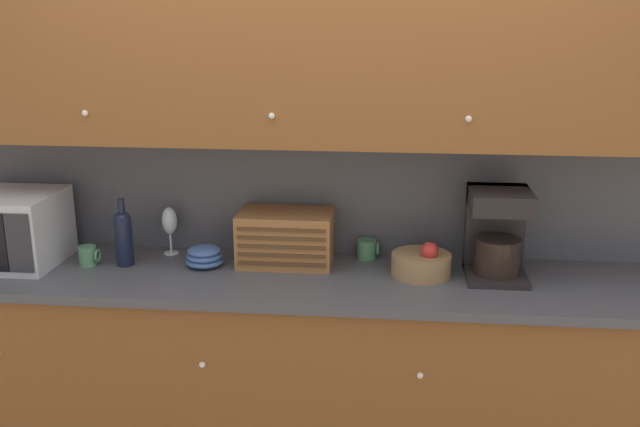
% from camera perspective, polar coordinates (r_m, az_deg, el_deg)
% --- Properties ---
extents(ground_plane, '(24.00, 24.00, 0.00)m').
position_cam_1_polar(ground_plane, '(3.79, 0.35, -16.34)').
color(ground_plane, tan).
extents(wall_back, '(5.92, 0.06, 2.60)m').
position_cam_1_polar(wall_back, '(3.31, 0.44, 3.33)').
color(wall_back, beige).
rests_on(wall_back, ground_plane).
extents(counter_unit, '(3.54, 0.65, 0.92)m').
position_cam_1_polar(counter_unit, '(3.29, -0.17, -12.44)').
color(counter_unit, brown).
rests_on(counter_unit, ground_plane).
extents(backsplash_panel, '(3.52, 0.01, 0.56)m').
position_cam_1_polar(backsplash_panel, '(3.30, 0.38, 1.48)').
color(backsplash_panel, '#4C4C51').
rests_on(backsplash_panel, counter_unit).
extents(upper_cabinets, '(3.52, 0.39, 0.78)m').
position_cam_1_polar(upper_cabinets, '(3.01, 3.39, 12.90)').
color(upper_cabinets, brown).
rests_on(upper_cabinets, backsplash_panel).
extents(microwave, '(0.48, 0.40, 0.32)m').
position_cam_1_polar(microwave, '(3.50, -23.94, -1.09)').
color(microwave, silver).
rests_on(microwave, counter_unit).
extents(mug_blue_second, '(0.09, 0.08, 0.09)m').
position_cam_1_polar(mug_blue_second, '(3.36, -18.04, -3.23)').
color(mug_blue_second, '#4C845B').
rests_on(mug_blue_second, counter_unit).
extents(wine_bottle, '(0.08, 0.08, 0.31)m').
position_cam_1_polar(wine_bottle, '(3.29, -15.44, -1.70)').
color(wine_bottle, black).
rests_on(wine_bottle, counter_unit).
extents(wine_glass, '(0.07, 0.07, 0.23)m').
position_cam_1_polar(wine_glass, '(3.39, -11.94, -0.69)').
color(wine_glass, silver).
rests_on(wine_glass, counter_unit).
extents(bowl_stack_on_counter, '(0.17, 0.17, 0.09)m').
position_cam_1_polar(bowl_stack_on_counter, '(3.23, -9.23, -3.41)').
color(bowl_stack_on_counter, '#3D5B93').
rests_on(bowl_stack_on_counter, counter_unit).
extents(bread_box, '(0.42, 0.27, 0.24)m').
position_cam_1_polar(bread_box, '(3.21, -2.75, -1.93)').
color(bread_box, '#996033').
rests_on(bread_box, counter_unit).
extents(mug, '(0.10, 0.09, 0.09)m').
position_cam_1_polar(mug, '(3.29, 3.80, -2.86)').
color(mug, '#4C845B').
rests_on(mug, counter_unit).
extents(fruit_basket, '(0.26, 0.26, 0.16)m').
position_cam_1_polar(fruit_basket, '(3.11, 8.14, -3.98)').
color(fruit_basket, '#937047').
rests_on(fruit_basket, counter_unit).
extents(coffee_maker, '(0.25, 0.28, 0.39)m').
position_cam_1_polar(coffee_maker, '(3.12, 13.99, -1.47)').
color(coffee_maker, black).
rests_on(coffee_maker, counter_unit).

